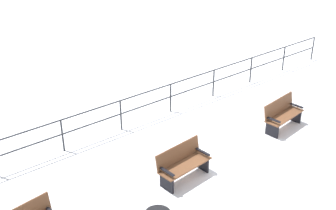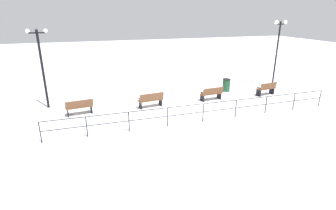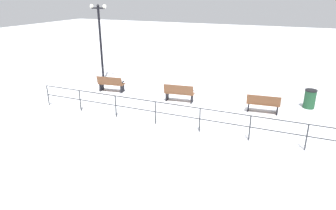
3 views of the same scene
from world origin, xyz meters
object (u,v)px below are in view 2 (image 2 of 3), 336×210
Objects in this scene: bench_second at (212,94)px; bench_fourth at (79,107)px; bench_third at (151,100)px; lamppost_near at (278,40)px; lamppost_middle at (41,60)px; bench_nearest at (266,89)px; trash_bin at (226,85)px.

bench_fourth is (-0.05, 8.05, 0.01)m from bench_second.
lamppost_near is at bearing -86.42° from bench_third.
lamppost_middle is at bearing 90.00° from lamppost_near.
bench_second is 7.06m from lamppost_near.
bench_third is at bearing 100.54° from lamppost_near.
bench_second is 0.31× the size of lamppost_near.
bench_nearest is 0.94× the size of bench_third.
lamppost_near is (1.89, -10.15, 3.00)m from bench_third.
bench_nearest is at bearing -97.61° from bench_second.
lamppost_middle is 12.01m from trash_bin.
lamppost_near is at bearing -86.56° from trash_bin.
bench_second is 4.03m from bench_third.
lamppost_middle is (1.83, 1.78, 2.39)m from bench_fourth.
trash_bin is at bearing 43.22° from bench_nearest.
bench_second is at bearing -97.13° from bench_fourth.
lamppost_near is (1.78, -6.12, 3.03)m from bench_second.
bench_nearest is 12.09m from bench_fourth.
bench_third is at bearing 81.87° from bench_nearest.
lamppost_middle is at bearing 36.75° from bench_fourth.
bench_third reaches higher than bench_second.
bench_third is 4.03m from bench_fourth.
bench_nearest reaches higher than trash_bin.
lamppost_middle reaches higher than bench_second.
bench_fourth is (0.06, 4.03, -0.01)m from bench_third.
lamppost_middle is (1.78, 9.83, 2.40)m from bench_second.
lamppost_middle reaches higher than bench_nearest.
bench_third is at bearing 86.37° from bench_second.
bench_nearest is 2.70m from trash_bin.
bench_third is 0.32× the size of lamppost_near.
bench_fourth is at bearing 98.98° from trash_bin.
trash_bin is (1.58, -9.99, -0.00)m from bench_fourth.
bench_third reaches higher than trash_bin.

